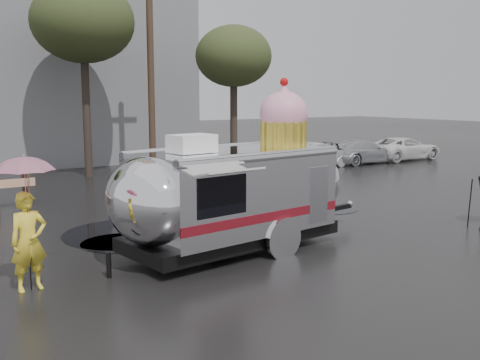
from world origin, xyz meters
TOP-DOWN VIEW (x-y plane):
  - ground at (0.00, 0.00)m, footprint 120.00×120.00m
  - puddles at (-1.54, 3.65)m, footprint 10.31×10.12m
  - utility_pole at (2.50, 14.00)m, footprint 1.60×0.28m
  - tree_mid at (0.00, 15.00)m, footprint 4.20×4.20m
  - tree_right at (6.00, 13.00)m, footprint 3.36×3.36m
  - parked_cars at (11.78, 12.00)m, footprint 13.20×1.90m
  - airstream_trailer at (-0.85, 1.99)m, footprint 7.15×3.30m
  - person_left at (-5.30, 1.69)m, footprint 0.68×0.50m
  - umbrella_pink at (-5.30, 1.69)m, footprint 1.25×1.25m
  - tripod at (5.48, 0.29)m, footprint 0.54×0.55m

SIDE VIEW (x-z plane):
  - ground at x=0.00m, z-range 0.00..0.00m
  - puddles at x=-1.54m, z-range 0.00..0.01m
  - parked_cars at x=11.78m, z-range -0.03..1.47m
  - tripod at x=5.48m, z-range 0.10..1.46m
  - person_left at x=-5.30m, z-range 0.00..1.75m
  - airstream_trailer at x=-0.85m, z-range -0.58..3.30m
  - umbrella_pink at x=-5.30m, z-range 0.77..3.18m
  - utility_pole at x=2.50m, z-range 0.12..9.12m
  - tree_right at x=6.00m, z-range 1.85..8.27m
  - tree_mid at x=0.00m, z-range 2.33..10.35m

